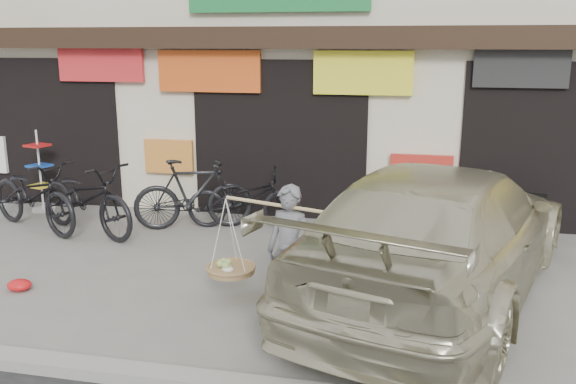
% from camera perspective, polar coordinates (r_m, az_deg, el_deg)
% --- Properties ---
extents(ground, '(70.00, 70.00, 0.00)m').
position_cam_1_polar(ground, '(7.58, -6.81, -9.46)').
color(ground, gray).
rests_on(ground, ground).
extents(kerb, '(70.00, 0.25, 0.12)m').
position_cam_1_polar(kerb, '(5.90, -13.35, -16.33)').
color(kerb, gray).
rests_on(kerb, ground).
extents(shophouse_block, '(14.00, 6.32, 7.00)m').
position_cam_1_polar(shophouse_block, '(13.19, 2.10, 15.90)').
color(shophouse_block, beige).
rests_on(shophouse_block, ground).
extents(street_vendor, '(2.07, 1.05, 1.50)m').
position_cam_1_polar(street_vendor, '(6.75, 0.12, -6.13)').
color(street_vendor, slate).
rests_on(street_vendor, ground).
extents(bike_0, '(2.34, 1.63, 1.17)m').
position_cam_1_polar(bike_0, '(10.65, -22.70, -0.25)').
color(bike_0, black).
rests_on(bike_0, ground).
extents(bike_1, '(1.99, 1.19, 1.16)m').
position_cam_1_polar(bike_1, '(10.01, -8.85, -0.20)').
color(bike_1, black).
rests_on(bike_1, ground).
extents(bike_2, '(1.97, 1.06, 0.98)m').
position_cam_1_polar(bike_2, '(10.02, -4.09, -0.56)').
color(bike_2, black).
rests_on(bike_2, ground).
extents(bike_3, '(2.34, 1.63, 1.17)m').
position_cam_1_polar(bike_3, '(10.15, -18.36, -0.53)').
color(bike_3, black).
rests_on(bike_3, ground).
extents(suv, '(3.84, 6.00, 1.62)m').
position_cam_1_polar(suv, '(7.44, 14.07, -3.60)').
color(suv, beige).
rests_on(suv, ground).
extents(display_rack, '(0.44, 0.44, 1.47)m').
position_cam_1_polar(display_rack, '(11.83, -22.14, 1.18)').
color(display_rack, silver).
rests_on(display_rack, ground).
extents(red_bag, '(0.31, 0.25, 0.14)m').
position_cam_1_polar(red_bag, '(8.30, -23.84, -7.97)').
color(red_bag, red).
rests_on(red_bag, ground).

